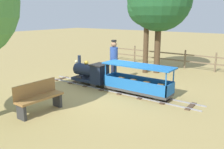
% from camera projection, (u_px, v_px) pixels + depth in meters
% --- Properties ---
extents(ground_plane, '(60.00, 60.00, 0.00)m').
position_uv_depth(ground_plane, '(110.00, 89.00, 8.55)').
color(ground_plane, '#A38C51').
extents(track, '(0.67, 6.05, 0.04)m').
position_uv_depth(track, '(115.00, 90.00, 8.43)').
color(track, gray).
rests_on(track, ground_plane).
extents(locomotive, '(0.63, 1.45, 1.03)m').
position_uv_depth(locomotive, '(91.00, 73.00, 8.91)').
color(locomotive, '#192338').
rests_on(locomotive, ground_plane).
extents(passenger_car, '(0.73, 2.35, 0.97)m').
position_uv_depth(passenger_car, '(138.00, 83.00, 7.82)').
color(passenger_car, '#3F3F3F').
rests_on(passenger_car, ground_plane).
extents(conductor_person, '(0.30, 0.30, 1.62)m').
position_uv_depth(conductor_person, '(114.00, 57.00, 9.34)').
color(conductor_person, '#282D47').
rests_on(conductor_person, ground_plane).
extents(park_bench, '(1.31, 0.43, 0.82)m').
position_uv_depth(park_bench, '(39.00, 97.00, 6.45)').
color(park_bench, olive).
rests_on(park_bench, ground_plane).
extents(oak_tree_distant, '(1.70, 1.70, 3.75)m').
position_uv_depth(oak_tree_distant, '(147.00, 7.00, 10.37)').
color(oak_tree_distant, '#4C3823').
rests_on(oak_tree_distant, ground_plane).
extents(fence_section, '(0.08, 7.13, 0.90)m').
position_uv_depth(fence_section, '(171.00, 57.00, 12.19)').
color(fence_section, '#756047').
rests_on(fence_section, ground_plane).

